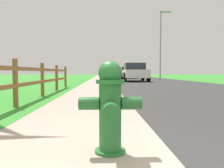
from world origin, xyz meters
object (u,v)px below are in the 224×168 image
Objects in this scene: fire_hydrant at (110,106)px; parked_suv_white at (134,72)px; street_lamp at (161,39)px; parked_car_black at (128,72)px.

parked_suv_white is (2.65, 17.91, 0.34)m from fire_hydrant.
street_lamp is (6.24, 23.04, 3.83)m from fire_hydrant.
parked_suv_white is 10.33m from parked_car_black.
parked_car_black is 6.98m from street_lamp.
parked_car_black is (0.54, 10.32, -0.04)m from parked_suv_white.
fire_hydrant is 0.19× the size of parked_suv_white.
fire_hydrant is 24.17m from street_lamp.
parked_suv_white reaches higher than fire_hydrant.
street_lamp is (3.59, 5.12, 3.49)m from parked_suv_white.
parked_car_black is (3.19, 28.23, 0.30)m from fire_hydrant.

